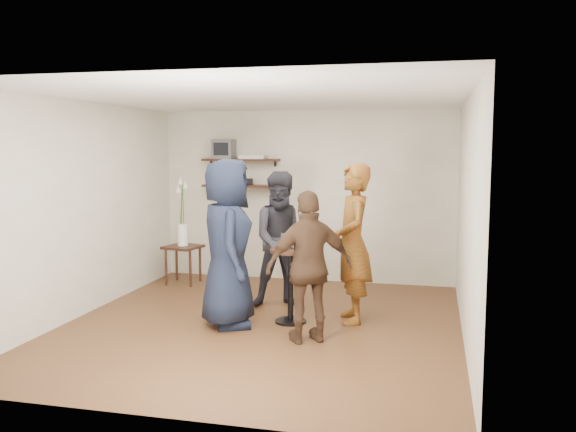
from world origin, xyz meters
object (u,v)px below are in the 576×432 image
object	(u,v)px
radio	(245,182)
side_table	(183,252)
crt_monitor	(224,149)
person_navy	(227,243)
drinks_table	(291,275)
person_brown	(310,267)
person_dark	(284,240)
person_plaid	(353,243)
dvd_deck	(253,157)

from	to	relation	value
radio	side_table	xyz separation A→B (m)	(-0.81, -0.57, -1.04)
crt_monitor	person_navy	bearing A→B (deg)	-70.02
drinks_table	person_brown	xyz separation A→B (m)	(0.36, -0.64, 0.24)
drinks_table	person_dark	xyz separation A→B (m)	(-0.25, 0.68, 0.31)
radio	person_plaid	world-z (taller)	person_plaid
radio	side_table	distance (m)	1.43
person_dark	side_table	bearing A→B (deg)	132.34
side_table	person_navy	xyz separation A→B (m)	(1.37, -1.90, 0.48)
person_navy	person_plaid	bearing A→B (deg)	-92.90
radio	person_navy	world-z (taller)	person_navy
person_navy	person_brown	xyz separation A→B (m)	(1.03, -0.35, -0.16)
dvd_deck	side_table	distance (m)	1.79
drinks_table	person_navy	distance (m)	0.83
crt_monitor	drinks_table	size ratio (longest dim) A/B	0.37
side_table	person_navy	world-z (taller)	person_navy
person_plaid	person_navy	world-z (taller)	person_navy
crt_monitor	side_table	size ratio (longest dim) A/B	0.55
dvd_deck	person_dark	xyz separation A→B (m)	(0.85, -1.49, -1.03)
person_plaid	person_dark	distance (m)	1.06
dvd_deck	radio	size ratio (longest dim) A/B	1.82
crt_monitor	person_plaid	world-z (taller)	crt_monitor
drinks_table	person_brown	distance (m)	0.77
person_navy	person_dark	bearing A→B (deg)	-46.42
person_plaid	person_dark	world-z (taller)	person_plaid
side_table	person_brown	xyz separation A→B (m)	(2.39, -2.25, 0.32)
drinks_table	person_navy	bearing A→B (deg)	-156.92
dvd_deck	radio	distance (m)	0.40
dvd_deck	radio	xyz separation A→B (m)	(-0.13, 0.00, -0.38)
crt_monitor	dvd_deck	world-z (taller)	crt_monitor
person_plaid	crt_monitor	bearing A→B (deg)	-148.18
drinks_table	side_table	bearing A→B (deg)	141.68
person_dark	person_brown	world-z (taller)	person_dark
dvd_deck	person_dark	size ratio (longest dim) A/B	0.23
dvd_deck	person_dark	distance (m)	2.00
drinks_table	person_brown	bearing A→B (deg)	-60.75
side_table	person_dark	world-z (taller)	person_dark
person_plaid	dvd_deck	bearing A→B (deg)	-154.74
dvd_deck	drinks_table	bearing A→B (deg)	-63.15
radio	person_plaid	distance (m)	2.81
dvd_deck	person_plaid	world-z (taller)	dvd_deck
person_brown	drinks_table	bearing A→B (deg)	-90.00
person_plaid	person_brown	distance (m)	0.93
dvd_deck	person_navy	bearing A→B (deg)	-80.08
crt_monitor	drinks_table	distance (m)	3.05
crt_monitor	person_brown	size ratio (longest dim) A/B	0.20
side_table	person_dark	size ratio (longest dim) A/B	0.33
dvd_deck	crt_monitor	bearing A→B (deg)	180.00
dvd_deck	person_brown	world-z (taller)	dvd_deck
side_table	person_brown	world-z (taller)	person_brown
crt_monitor	dvd_deck	bearing A→B (deg)	0.00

